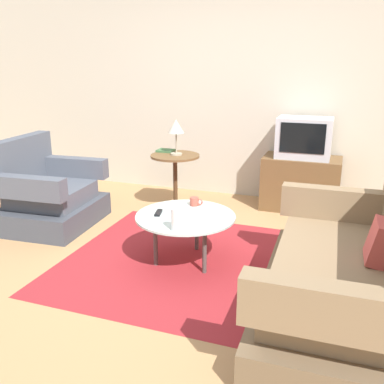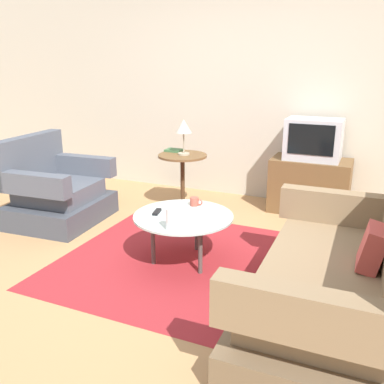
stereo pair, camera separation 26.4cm
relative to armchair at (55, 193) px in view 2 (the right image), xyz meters
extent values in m
plane|color=#AD7F51|center=(1.54, -0.48, -0.31)|extent=(16.00, 16.00, 0.00)
cube|color=#BCB29E|center=(1.54, 1.74, 1.04)|extent=(9.00, 0.12, 2.70)
cube|color=maroon|center=(1.67, -0.35, -0.31)|extent=(2.04, 1.99, 0.00)
cube|color=#3E424B|center=(0.06, 0.00, -0.19)|extent=(0.91, 1.03, 0.24)
cube|color=#4C515B|center=(0.06, 0.00, 0.02)|extent=(0.75, 0.74, 0.18)
cube|color=#4C515B|center=(-0.29, -0.02, 0.36)|extent=(0.21, 0.98, 0.49)
cube|color=#4C515B|center=(0.09, -0.41, 0.22)|extent=(0.85, 0.20, 0.21)
cube|color=#4C515B|center=(0.03, 0.42, 0.22)|extent=(0.85, 0.20, 0.21)
cube|color=brown|center=(2.89, -0.81, -0.19)|extent=(0.94, 1.78, 0.24)
cube|color=#846B4C|center=(2.89, -0.81, 0.02)|extent=(0.80, 1.50, 0.18)
cube|color=#846B4C|center=(2.88, 0.00, 0.24)|extent=(0.92, 0.15, 0.26)
cube|color=#846B4C|center=(2.90, -1.63, 0.24)|extent=(0.92, 0.15, 0.26)
cube|color=#C64C47|center=(3.14, -0.72, 0.25)|extent=(0.17, 0.27, 0.29)
cylinder|color=#B2C6C1|center=(1.67, -0.35, 0.11)|extent=(0.84, 0.84, 0.02)
cylinder|color=#4C4742|center=(1.68, -0.08, -0.10)|extent=(0.04, 0.04, 0.40)
cylinder|color=#4C4742|center=(1.46, -0.50, -0.10)|extent=(0.04, 0.04, 0.40)
cylinder|color=#4C4742|center=(1.89, -0.49, -0.10)|extent=(0.04, 0.04, 0.40)
cylinder|color=brown|center=(1.08, 0.90, 0.32)|extent=(0.56, 0.56, 0.02)
cylinder|color=#47311C|center=(1.08, 0.90, 0.00)|extent=(0.05, 0.05, 0.62)
cylinder|color=#47311C|center=(1.08, 0.90, -0.29)|extent=(0.31, 0.31, 0.02)
cube|color=brown|center=(2.45, 1.39, 0.00)|extent=(0.86, 0.49, 0.61)
sphere|color=black|center=(2.34, 1.13, 0.03)|extent=(0.02, 0.02, 0.02)
sphere|color=black|center=(2.55, 1.13, 0.03)|extent=(0.02, 0.02, 0.02)
cube|color=#B7B7BC|center=(2.45, 1.39, 0.53)|extent=(0.59, 0.40, 0.45)
cube|color=black|center=(2.45, 1.19, 0.56)|extent=(0.47, 0.01, 0.32)
cylinder|color=#9E937A|center=(1.10, 0.91, 0.34)|extent=(0.13, 0.13, 0.02)
cylinder|color=#9E937A|center=(1.10, 0.91, 0.47)|extent=(0.02, 0.02, 0.23)
cone|color=beige|center=(1.10, 0.91, 0.66)|extent=(0.18, 0.18, 0.15)
cylinder|color=white|center=(1.73, -0.68, 0.20)|extent=(0.08, 0.08, 0.18)
cone|color=white|center=(1.73, -0.68, 0.32)|extent=(0.08, 0.08, 0.05)
cylinder|color=#B74C3D|center=(1.66, -0.08, 0.15)|extent=(0.08, 0.08, 0.08)
torus|color=#B74C3D|center=(1.71, -0.08, 0.15)|extent=(0.05, 0.01, 0.05)
cube|color=black|center=(1.45, -0.39, 0.13)|extent=(0.07, 0.15, 0.02)
cube|color=#3D663D|center=(0.91, 1.03, 0.35)|extent=(0.19, 0.16, 0.02)
camera|label=1|loc=(2.83, -3.45, 1.35)|focal=39.55mm
camera|label=2|loc=(3.08, -3.36, 1.35)|focal=39.55mm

